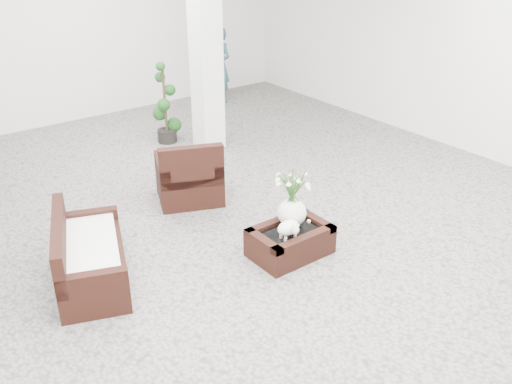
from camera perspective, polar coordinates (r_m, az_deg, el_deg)
ground at (r=7.05m, az=-0.49°, el=-4.24°), size 11.00×11.00×0.00m
column at (r=9.25m, az=-5.08°, el=14.74°), size 0.40×0.40×3.50m
coffee_table at (r=6.60m, az=3.44°, el=-5.06°), size 0.90×0.60×0.31m
sheep_figurine at (r=6.33m, az=3.25°, el=-3.75°), size 0.28×0.23×0.21m
planter_narcissus at (r=6.45m, az=3.67°, el=-0.18°), size 0.44×0.44×0.80m
tealight at (r=6.70m, az=5.33°, el=-2.91°), size 0.04×0.04×0.03m
armchair at (r=7.78m, az=-6.79°, el=2.34°), size 1.08×1.06×0.90m
loveseat at (r=6.27m, az=-16.30°, el=-5.61°), size 1.13×1.57×0.76m
topiary at (r=9.81m, az=-9.12°, el=8.78°), size 0.37×0.37×1.38m
shopper at (r=11.95m, az=-3.67°, el=12.55°), size 0.46×0.61×1.52m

